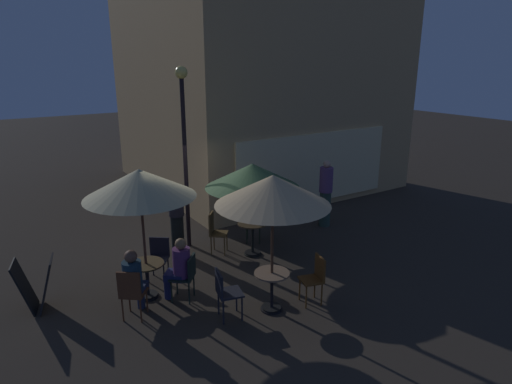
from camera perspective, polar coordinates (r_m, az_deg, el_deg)
ground_plane at (r=10.17m, az=-8.80°, el=-9.07°), size 60.00×60.00×0.00m
cafe_building at (r=14.39m, az=-1.88°, el=19.12°), size 7.90×7.87×9.98m
street_lamp_near_corner at (r=10.30m, az=-9.27°, el=7.46°), size 0.28×0.28×4.26m
menu_sandwich_board at (r=9.03m, az=-26.54°, el=-10.71°), size 0.78×0.70×0.97m
cafe_table_0 at (r=8.78m, az=-13.92°, el=-10.15°), size 0.67×0.67×0.71m
cafe_table_1 at (r=8.13m, az=2.04°, el=-11.85°), size 0.64×0.64×0.75m
cafe_table_2 at (r=10.26m, az=-0.45°, el=-5.20°), size 0.69×0.69×0.79m
patio_umbrella_0 at (r=8.15m, az=-14.78°, el=1.03°), size 2.01×2.01×2.54m
patio_umbrella_1 at (r=7.44m, az=2.18°, el=0.17°), size 1.99×1.99×2.55m
patio_umbrella_2 at (r=9.84m, az=-0.47°, el=2.10°), size 2.13×2.13×2.19m
cafe_chair_0 at (r=8.10m, az=-15.76°, el=-12.12°), size 0.57×0.57×0.96m
cafe_chair_1 at (r=8.52m, az=-8.93°, el=-10.34°), size 0.59×0.59×0.89m
cafe_chair_2 at (r=9.45m, az=-12.45°, el=-7.86°), size 0.57×0.57×0.86m
cafe_chair_3 at (r=8.40m, az=7.67°, el=-10.60°), size 0.48×0.48×0.93m
cafe_chair_4 at (r=7.87m, az=-4.04°, el=-12.47°), size 0.51×0.51×0.92m
cafe_chair_5 at (r=11.06m, az=-0.33°, el=-3.52°), size 0.55×0.55×0.92m
cafe_chair_6 at (r=10.39m, az=-5.32°, el=-4.81°), size 0.55×0.55×0.98m
patron_seated_0 at (r=8.14m, az=-15.49°, el=-10.71°), size 0.49×0.52×1.28m
patron_seated_1 at (r=8.48m, az=-9.92°, el=-9.31°), size 0.51×0.50×1.25m
patron_standing_2 at (r=12.06m, az=8.96°, el=-0.17°), size 0.36×0.36×1.83m
patron_standing_3 at (r=10.30m, az=-10.18°, el=-3.50°), size 0.35×0.35×1.74m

